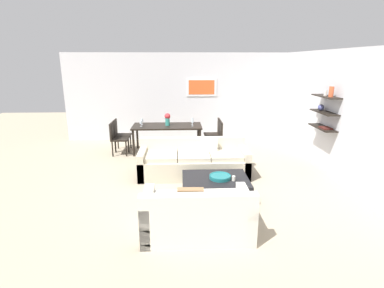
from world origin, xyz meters
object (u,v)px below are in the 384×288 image
Objects in this scene: coffee_table at (215,188)px; dining_chair_left_far at (119,133)px; dining_chair_left_near at (117,136)px; centerpiece_vase at (167,119)px; wine_glass_left_near at (141,122)px; wine_glass_right_far at (192,120)px; loveseat_white at (197,215)px; wine_glass_right_near at (193,122)px; dining_chair_right_near at (217,135)px; wine_glass_left_far at (142,120)px; dining_chair_right_far at (215,132)px; sofa_beige at (194,162)px; candle_jar at (234,178)px; decorative_bowl at (220,177)px; dining_table at (167,128)px.

dining_chair_left_far reaches higher than coffee_table.
centerpiece_vase is (1.36, 0.19, 0.44)m from dining_chair_left_near.
wine_glass_left_near is 1.40m from wine_glass_right_far.
wine_glass_right_near is at bearing 88.38° from loveseat_white.
dining_chair_right_near is 2.69m from dining_chair_left_near.
dining_chair_right_far is at bearing 2.49° from wine_glass_left_far.
dining_chair_right_near reaches higher than sofa_beige.
coffee_table is 1.37× the size of dining_chair_right_far.
wine_glass_right_near reaches higher than dining_chair_left_far.
coffee_table is 0.41m from candle_jar.
dining_chair_right_far is at bearing 80.00° from loveseat_white.
candle_jar is at bearing 55.98° from loveseat_white.
loveseat_white is 4.09m from wine_glass_right_near.
wine_glass_left_near is at bearing 123.72° from candle_jar.
dining_chair_right_far is (0.28, 3.18, 0.09)m from decorative_bowl.
centerpiece_vase reaches higher than decorative_bowl.
dining_chair_left_near is 2.60× the size of centerpiece_vase.
wine_glass_right_near is (0.69, -0.11, 0.19)m from dining_table.
wine_glass_left_near reaches higher than candle_jar.
dining_table is 1.37m from dining_chair_right_far.
candle_jar is at bearing -90.95° from dining_chair_right_near.
decorative_bowl is at bearing -52.76° from dining_chair_left_far.
wine_glass_left_near is (-1.27, 4.05, 0.57)m from loveseat_white.
wine_glass_right_near is (-0.65, 0.09, 0.37)m from dining_chair_right_near.
decorative_bowl is at bearing -70.31° from sofa_beige.
candle_jar is at bearing -25.70° from decorative_bowl.
centerpiece_vase is at bearing -8.81° from wine_glass_left_far.
coffee_table is 3.55× the size of centerpiece_vase.
candle_jar is 4.22m from dining_chair_left_far.
dining_chair_left_far is at bearing 171.72° from centerpiece_vase.
decorative_bowl is 3.14m from wine_glass_right_far.
dining_chair_left_far is 2.72m from dining_chair_right_near.
centerpiece_vase reaches higher than dining_chair_right_near.
dining_chair_right_near is 0.81m from wine_glass_right_far.
dining_table is 2.13× the size of dining_chair_right_near.
wine_glass_right_far is at bearing 8.50° from dining_chair_left_near.
coffee_table is 1.37× the size of dining_chair_left_far.
centerpiece_vase reaches higher than dining_chair_right_far.
centerpiece_vase is at bearing -171.53° from dining_chair_right_far.
dining_chair_right_near is at bearing -8.50° from wine_glass_left_far.
wine_glass_left_near is (-1.68, 2.84, 0.67)m from coffee_table.
dining_table is (-0.99, 2.95, 0.49)m from coffee_table.
wine_glass_left_near is 0.22m from wine_glass_left_far.
dining_table is at bearing 171.13° from wine_glass_right_near.
decorative_bowl is 3.20m from centerpiece_vase.
dining_chair_right_far is at bearing 8.50° from wine_glass_left_near.
dining_chair_right_near is at bearing -25.00° from wine_glass_right_far.
wine_glass_left_far is 0.50× the size of centerpiece_vase.
dining_chair_right_near is 0.75m from wine_glass_right_near.
centerpiece_vase is at bearing 108.23° from coffee_table.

